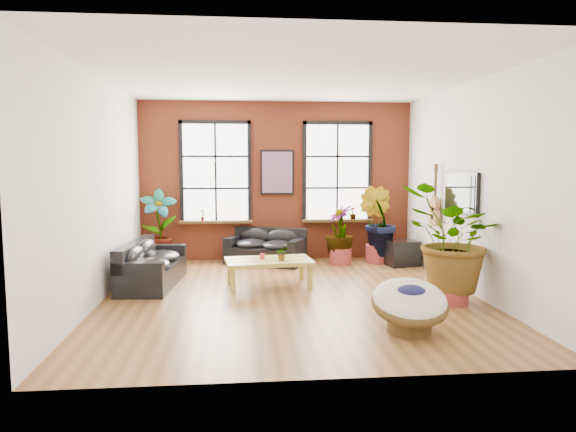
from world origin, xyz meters
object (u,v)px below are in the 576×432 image
at_px(sofa_back, 266,248).
at_px(sofa_left, 150,266).
at_px(papasan_chair, 410,303).
at_px(coffee_table, 269,263).

height_order(sofa_back, sofa_left, sofa_left).
xyz_separation_m(sofa_left, papasan_chair, (3.76, -2.90, 0.02)).
bearing_deg(papasan_chair, coffee_table, 127.78).
distance_m(coffee_table, papasan_chair, 3.10).
bearing_deg(coffee_table, papasan_chair, -63.70).
xyz_separation_m(sofa_back, sofa_left, (-2.16, -1.77, 0.01)).
xyz_separation_m(sofa_back, coffee_table, (-0.06, -2.06, 0.08)).
height_order(sofa_back, papasan_chair, sofa_back).
relative_size(coffee_table, papasan_chair, 1.46).
distance_m(sofa_left, coffee_table, 2.12).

